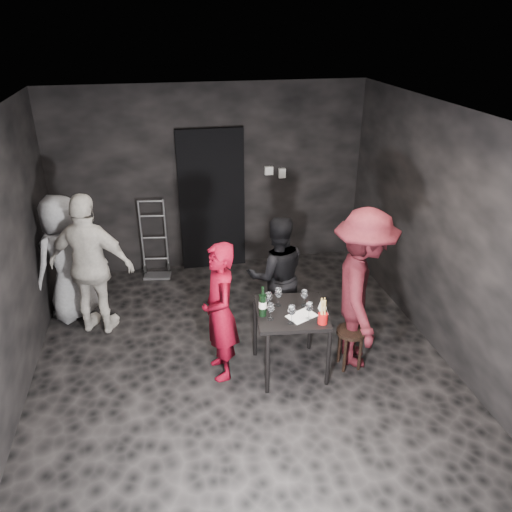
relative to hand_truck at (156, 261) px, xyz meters
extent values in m
cube|color=black|center=(0.88, -2.29, -0.21)|extent=(4.50, 5.00, 0.02)
cube|color=silver|center=(0.88, -2.29, 2.49)|extent=(4.50, 5.00, 0.02)
cube|color=black|center=(0.88, 0.21, 1.14)|extent=(4.50, 0.04, 2.70)
cube|color=black|center=(0.88, -4.79, 1.14)|extent=(4.50, 0.04, 2.70)
cube|color=black|center=(-1.37, -2.29, 1.14)|extent=(0.04, 5.00, 2.70)
cube|color=black|center=(3.13, -2.29, 1.14)|extent=(0.04, 5.00, 2.70)
cube|color=black|center=(0.88, 0.15, 0.84)|extent=(0.95, 0.10, 2.10)
cube|color=#B7B7B2|center=(1.73, 0.16, 1.24)|extent=(0.12, 0.06, 0.12)
cube|color=#B7B7B2|center=(1.93, 0.16, 1.19)|extent=(0.10, 0.06, 0.14)
cylinder|color=#B2B2B7|center=(-0.17, 0.03, 0.37)|extent=(0.03, 0.03, 1.16)
cylinder|color=#B2B2B7|center=(0.17, 0.03, 0.37)|extent=(0.03, 0.03, 1.16)
cube|color=#B2B2B7|center=(0.00, -0.08, -0.20)|extent=(0.39, 0.21, 0.03)
cylinder|color=black|center=(-0.17, 0.06, -0.13)|extent=(0.04, 0.16, 0.16)
cylinder|color=black|center=(0.17, 0.06, -0.13)|extent=(0.04, 0.16, 0.16)
cube|color=black|center=(1.37, -2.53, 0.52)|extent=(0.72, 0.72, 0.04)
cylinder|color=black|center=(1.05, -2.85, 0.14)|extent=(0.04, 0.04, 0.71)
cylinder|color=black|center=(1.69, -2.85, 0.14)|extent=(0.04, 0.04, 0.71)
cylinder|color=black|center=(1.05, -2.21, 0.14)|extent=(0.04, 0.04, 0.71)
cylinder|color=black|center=(1.69, -2.21, 0.14)|extent=(0.04, 0.04, 0.71)
cylinder|color=black|center=(2.03, -2.60, 0.24)|extent=(0.32, 0.32, 0.04)
cylinder|color=black|center=(2.12, -2.51, -0.01)|extent=(0.04, 0.04, 0.41)
cylinder|color=black|center=(1.94, -2.51, -0.01)|extent=(0.04, 0.04, 0.41)
cylinder|color=black|center=(1.94, -2.69, -0.01)|extent=(0.04, 0.04, 0.41)
cylinder|color=black|center=(2.12, -2.69, -0.01)|extent=(0.04, 0.04, 0.41)
imported|color=maroon|center=(0.64, -2.43, 0.56)|extent=(0.43, 0.61, 1.56)
imported|color=black|center=(1.41, -1.73, 0.51)|extent=(0.72, 0.41, 1.45)
imported|color=#411017|center=(2.15, -2.49, 0.86)|extent=(1.00, 1.51, 2.14)
imported|color=silver|center=(-0.71, -1.31, 0.80)|extent=(1.32, 0.95, 2.04)
imported|color=gray|center=(-1.06, -0.92, 0.66)|extent=(0.94, 0.94, 1.76)
cube|color=white|center=(1.45, -2.64, 0.54)|extent=(0.34, 0.30, 0.00)
cylinder|color=black|center=(1.07, -2.55, 0.65)|extent=(0.08, 0.08, 0.24)
cylinder|color=black|center=(1.07, -2.55, 0.82)|extent=(0.03, 0.03, 0.10)
cylinder|color=white|center=(1.07, -2.55, 0.66)|extent=(0.08, 0.08, 0.07)
cylinder|color=#AC0F0E|center=(1.62, -2.81, 0.59)|extent=(0.10, 0.10, 0.11)
camera|label=1|loc=(0.15, -6.75, 3.32)|focal=35.00mm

